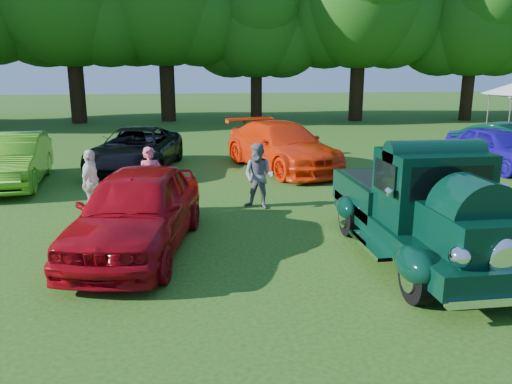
{
  "coord_description": "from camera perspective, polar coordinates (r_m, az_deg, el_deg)",
  "views": [
    {
      "loc": [
        -2.33,
        -8.14,
        3.49
      ],
      "look_at": [
        -1.0,
        1.25,
        1.1
      ],
      "focal_mm": 35.0,
      "sensor_mm": 36.0,
      "label": 1
    }
  ],
  "objects": [
    {
      "name": "ground",
      "position": [
        9.16,
        7.38,
        -8.38
      ],
      "size": [
        120.0,
        120.0,
        0.0
      ],
      "primitive_type": "plane",
      "color": "#1E4B11",
      "rests_on": "ground"
    },
    {
      "name": "hero_pickup",
      "position": [
        9.71,
        18.54,
        -2.12
      ],
      "size": [
        2.45,
        5.27,
        2.06
      ],
      "color": "black",
      "rests_on": "ground"
    },
    {
      "name": "red_convertible",
      "position": [
        9.88,
        -13.43,
        -2.0
      ],
      "size": [
        2.78,
        5.03,
        1.62
      ],
      "primitive_type": "imported",
      "rotation": [
        0.0,
        0.0,
        -0.19
      ],
      "color": "#99060F",
      "rests_on": "ground"
    },
    {
      "name": "back_car_lime",
      "position": [
        16.63,
        -26.03,
        3.29
      ],
      "size": [
        2.12,
        4.82,
        1.54
      ],
      "primitive_type": "imported",
      "rotation": [
        0.0,
        0.0,
        0.11
      ],
      "color": "#49A415",
      "rests_on": "ground"
    },
    {
      "name": "back_car_black",
      "position": [
        17.61,
        -13.56,
        4.73
      ],
      "size": [
        3.31,
        5.59,
        1.46
      ],
      "primitive_type": "imported",
      "rotation": [
        0.0,
        0.0,
        -0.18
      ],
      "color": "black",
      "rests_on": "ground"
    },
    {
      "name": "back_car_orange",
      "position": [
        17.37,
        2.99,
        5.25
      ],
      "size": [
        3.9,
        6.01,
        1.62
      ],
      "primitive_type": "imported",
      "rotation": [
        0.0,
        0.0,
        0.32
      ],
      "color": "#F33008",
      "rests_on": "ground"
    },
    {
      "name": "back_car_blue",
      "position": [
        19.39,
        25.89,
        4.55
      ],
      "size": [
        2.18,
        4.45,
        1.46
      ],
      "primitive_type": "imported",
      "rotation": [
        0.0,
        0.0,
        0.11
      ],
      "color": "#1A0E9A",
      "rests_on": "ground"
    },
    {
      "name": "back_car_green",
      "position": [
        21.16,
        26.96,
        5.04
      ],
      "size": [
        3.43,
        4.4,
        1.4
      ],
      "primitive_type": "imported",
      "rotation": [
        0.0,
        0.0,
        0.53
      ],
      "color": "black",
      "rests_on": "ground"
    },
    {
      "name": "spectator_pink",
      "position": [
        12.37,
        -11.91,
        1.34
      ],
      "size": [
        0.65,
        0.49,
        1.62
      ],
      "primitive_type": "imported",
      "rotation": [
        0.0,
        0.0,
        0.18
      ],
      "color": "#E45D71",
      "rests_on": "ground"
    },
    {
      "name": "spectator_grey",
      "position": [
        12.48,
        0.32,
        1.83
      ],
      "size": [
        1.01,
        0.94,
        1.65
      ],
      "primitive_type": "imported",
      "rotation": [
        0.0,
        0.0,
        -0.5
      ],
      "color": "slate",
      "rests_on": "ground"
    },
    {
      "name": "spectator_white",
      "position": [
        12.36,
        -18.33,
        0.89
      ],
      "size": [
        0.53,
        1.0,
        1.62
      ],
      "primitive_type": "imported",
      "rotation": [
        0.0,
        0.0,
        1.42
      ],
      "color": "white",
      "rests_on": "ground"
    },
    {
      "name": "tree_line",
      "position": [
        32.69,
        -4.98,
        20.85
      ],
      "size": [
        62.73,
        11.07,
        12.47
      ],
      "color": "black",
      "rests_on": "ground"
    }
  ]
}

